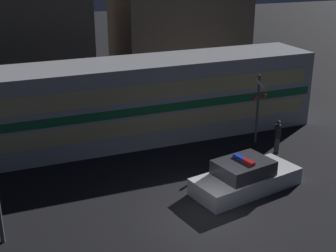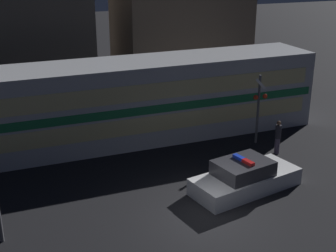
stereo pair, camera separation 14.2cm
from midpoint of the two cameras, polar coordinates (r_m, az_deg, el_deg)
ground_plane at (r=16.51m, az=4.48°, el=-11.42°), size 120.00×120.00×0.00m
train at (r=22.27m, az=-8.03°, el=2.60°), size 21.44×3.19×3.88m
police_car at (r=18.44m, az=9.18°, el=-6.23°), size 4.61×2.57×1.36m
pedestrian at (r=21.81m, az=13.01°, el=-1.27°), size 0.27×0.27×1.59m
crossing_signal_near at (r=22.45m, az=10.78°, el=2.62°), size 0.74×0.30×3.37m
building_left at (r=30.28m, az=-18.79°, el=11.34°), size 8.79×6.46×8.89m
building_center at (r=32.81m, az=1.19°, el=12.60°), size 8.60×5.48×8.40m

